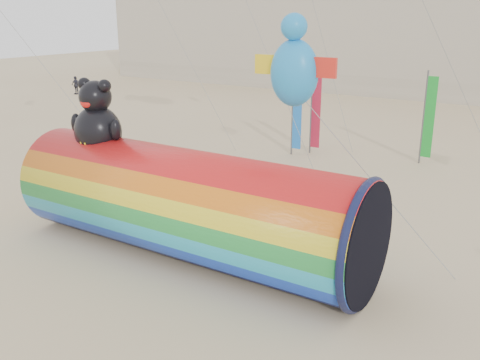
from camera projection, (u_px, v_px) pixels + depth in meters
The scene contains 3 objects.
ground at pixel (206, 252), 19.11m from camera, with size 160.00×160.00×0.00m, color #CCB58C.
windsock_assembly at pixel (187, 201), 18.38m from camera, with size 13.04×3.97×6.01m.
festival_banners at pixel (345, 113), 30.80m from camera, with size 7.67×2.26×5.20m.
Camera 1 is at (10.39, -14.07, 8.23)m, focal length 40.00 mm.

